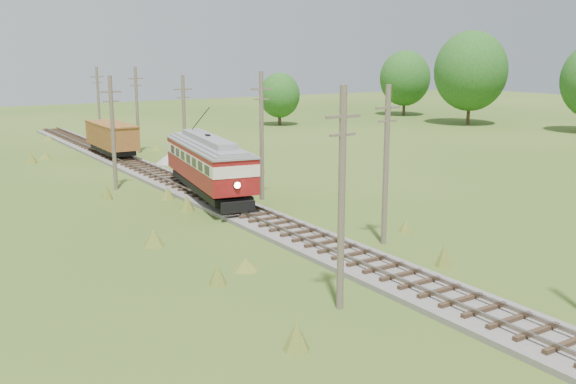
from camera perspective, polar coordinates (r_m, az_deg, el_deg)
railbed_main at (r=46.83m, az=-7.55°, el=-0.21°), size 3.60×96.00×0.57m
streetcar at (r=45.44m, az=-7.09°, el=2.73°), size 5.28×13.36×6.03m
gondola at (r=65.98m, az=-15.39°, el=4.76°), size 2.98×8.86×2.93m
gravel_pile at (r=61.81m, az=-10.24°, el=2.99°), size 2.93×3.11×1.07m
utility_pole_r_2 at (r=34.50m, az=8.71°, el=2.49°), size 1.60×0.30×8.60m
utility_pole_r_3 at (r=44.91m, az=-2.36°, el=5.10°), size 1.60×0.30×9.00m
utility_pole_r_4 at (r=56.42m, az=-9.21°, el=6.08°), size 1.60×0.30×8.40m
utility_pole_r_5 at (r=68.62m, az=-13.26°, el=7.18°), size 1.60×0.30×8.90m
utility_pole_r_6 at (r=80.92m, az=-16.49°, el=7.64°), size 1.60×0.30×8.70m
utility_pole_l_a at (r=25.23m, az=4.79°, el=-0.49°), size 1.60×0.30×9.00m
utility_pole_l_b at (r=50.10m, az=-15.30°, el=5.18°), size 1.60×0.30×8.60m
tree_right_4 at (r=98.26m, az=15.94°, el=10.30°), size 10.50×10.50×13.53m
tree_right_5 at (r=110.97m, az=10.35°, el=9.92°), size 8.40×8.40×10.82m
tree_mid_b at (r=93.70m, az=-0.75°, el=8.60°), size 5.88×5.88×7.57m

